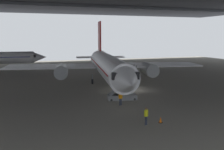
{
  "coord_description": "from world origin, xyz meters",
  "views": [
    {
      "loc": [
        -16.55,
        -38.59,
        8.52
      ],
      "look_at": [
        -3.26,
        -0.28,
        2.57
      ],
      "focal_mm": 42.96,
      "sensor_mm": 36.0,
      "label": 1
    }
  ],
  "objects_px": {
    "airplane_main": "(108,66)",
    "crew_worker_near_nose": "(146,115)",
    "boarding_stairs": "(123,94)",
    "traffic_cone_orange": "(161,120)",
    "baggage_tug": "(130,76)",
    "crew_worker_by_stairs": "(121,98)"
  },
  "relations": [
    {
      "from": "baggage_tug",
      "to": "traffic_cone_orange",
      "type": "bearing_deg",
      "value": -106.72
    },
    {
      "from": "crew_worker_by_stairs",
      "to": "baggage_tug",
      "type": "height_order",
      "value": "crew_worker_by_stairs"
    },
    {
      "from": "crew_worker_near_nose",
      "to": "baggage_tug",
      "type": "bearing_deg",
      "value": 70.18
    },
    {
      "from": "crew_worker_by_stairs",
      "to": "airplane_main",
      "type": "bearing_deg",
      "value": 78.59
    },
    {
      "from": "airplane_main",
      "to": "traffic_cone_orange",
      "type": "relative_size",
      "value": 61.12
    },
    {
      "from": "crew_worker_by_stairs",
      "to": "boarding_stairs",
      "type": "bearing_deg",
      "value": 63.93
    },
    {
      "from": "boarding_stairs",
      "to": "baggage_tug",
      "type": "bearing_deg",
      "value": 64.08
    },
    {
      "from": "boarding_stairs",
      "to": "crew_worker_near_nose",
      "type": "relative_size",
      "value": 2.67
    },
    {
      "from": "boarding_stairs",
      "to": "crew_worker_by_stairs",
      "type": "bearing_deg",
      "value": -116.07
    },
    {
      "from": "crew_worker_near_nose",
      "to": "airplane_main",
      "type": "bearing_deg",
      "value": 81.91
    },
    {
      "from": "crew_worker_by_stairs",
      "to": "traffic_cone_orange",
      "type": "height_order",
      "value": "crew_worker_by_stairs"
    },
    {
      "from": "boarding_stairs",
      "to": "crew_worker_by_stairs",
      "type": "relative_size",
      "value": 2.7
    },
    {
      "from": "traffic_cone_orange",
      "to": "baggage_tug",
      "type": "xyz_separation_m",
      "value": [
        8.09,
        26.94,
        0.23
      ]
    },
    {
      "from": "traffic_cone_orange",
      "to": "boarding_stairs",
      "type": "bearing_deg",
      "value": 89.95
    },
    {
      "from": "airplane_main",
      "to": "traffic_cone_orange",
      "type": "bearing_deg",
      "value": -93.5
    },
    {
      "from": "airplane_main",
      "to": "crew_worker_near_nose",
      "type": "height_order",
      "value": "airplane_main"
    },
    {
      "from": "crew_worker_near_nose",
      "to": "baggage_tug",
      "type": "relative_size",
      "value": 0.71
    },
    {
      "from": "boarding_stairs",
      "to": "traffic_cone_orange",
      "type": "relative_size",
      "value": 7.78
    },
    {
      "from": "crew_worker_by_stairs",
      "to": "traffic_cone_orange",
      "type": "bearing_deg",
      "value": -79.75
    },
    {
      "from": "airplane_main",
      "to": "crew_worker_by_stairs",
      "type": "height_order",
      "value": "airplane_main"
    },
    {
      "from": "boarding_stairs",
      "to": "airplane_main",
      "type": "bearing_deg",
      "value": 83.01
    },
    {
      "from": "boarding_stairs",
      "to": "baggage_tug",
      "type": "xyz_separation_m",
      "value": [
        8.08,
        16.63,
        -0.21
      ]
    }
  ]
}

